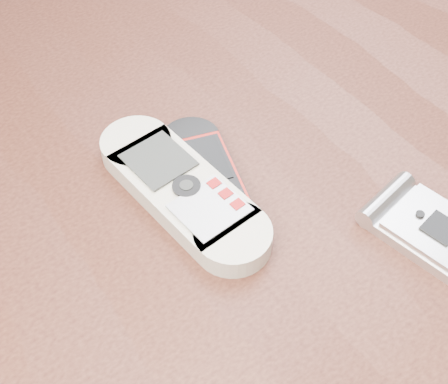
{
  "coord_description": "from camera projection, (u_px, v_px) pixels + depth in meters",
  "views": [
    {
      "loc": [
        -0.17,
        -0.24,
        1.11
      ],
      "look_at": [
        0.01,
        0.0,
        0.76
      ],
      "focal_mm": 50.0,
      "sensor_mm": 36.0,
      "label": 1
    }
  ],
  "objects": [
    {
      "name": "nokia_white",
      "position": [
        182.0,
        189.0,
        0.46
      ],
      "size": [
        0.07,
        0.17,
        0.02
      ],
      "primitive_type": "cube",
      "rotation": [
        0.0,
        0.0,
        0.07
      ],
      "color": "beige",
      "rests_on": "table"
    },
    {
      "name": "table",
      "position": [
        219.0,
        281.0,
        0.54
      ],
      "size": [
        1.2,
        0.8,
        0.75
      ],
      "color": "black",
      "rests_on": "ground"
    },
    {
      "name": "motorola_razr",
      "position": [
        442.0,
        236.0,
        0.43
      ],
      "size": [
        0.07,
        0.11,
        0.02
      ],
      "primitive_type": "cube",
      "rotation": [
        0.0,
        0.0,
        0.16
      ],
      "color": "#B8B9BD",
      "rests_on": "table"
    },
    {
      "name": "nokia_black_red",
      "position": [
        211.0,
        189.0,
        0.46
      ],
      "size": [
        0.09,
        0.16,
        0.01
      ],
      "primitive_type": "cube",
      "rotation": [
        0.0,
        0.0,
        -0.31
      ],
      "color": "black",
      "rests_on": "table"
    }
  ]
}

